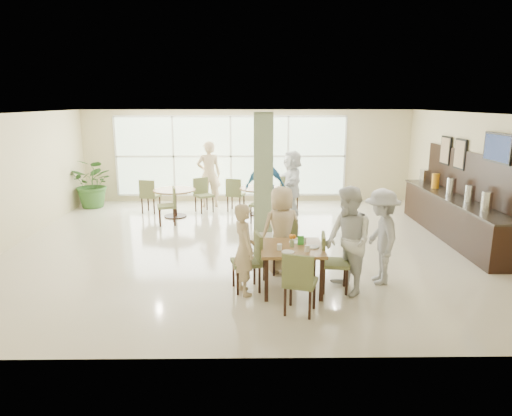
{
  "coord_description": "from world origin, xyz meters",
  "views": [
    {
      "loc": [
        0.1,
        -9.47,
        3.04
      ],
      "look_at": [
        0.2,
        -1.2,
        1.1
      ],
      "focal_mm": 32.0,
      "sensor_mm": 36.0,
      "label": 1
    }
  ],
  "objects_px": {
    "round_table_right": "(261,194)",
    "adult_standing": "(209,174)",
    "potted_plant": "(94,183)",
    "main_table": "(292,252)",
    "teen_right": "(348,241)",
    "teen_standing": "(381,237)",
    "round_table_left": "(175,196)",
    "teen_far": "(282,229)",
    "buffet_counter": "(453,214)",
    "teen_left": "(244,249)",
    "adult_a": "(265,187)",
    "adult_b": "(292,183)"
  },
  "relations": [
    {
      "from": "round_table_right",
      "to": "adult_standing",
      "type": "relative_size",
      "value": 0.6
    },
    {
      "from": "round_table_right",
      "to": "potted_plant",
      "type": "height_order",
      "value": "potted_plant"
    },
    {
      "from": "main_table",
      "to": "teen_right",
      "type": "height_order",
      "value": "teen_right"
    },
    {
      "from": "main_table",
      "to": "teen_right",
      "type": "relative_size",
      "value": 0.58
    },
    {
      "from": "teen_standing",
      "to": "adult_standing",
      "type": "height_order",
      "value": "adult_standing"
    },
    {
      "from": "teen_standing",
      "to": "round_table_left",
      "type": "bearing_deg",
      "value": -137.05
    },
    {
      "from": "potted_plant",
      "to": "teen_far",
      "type": "relative_size",
      "value": 0.91
    },
    {
      "from": "teen_far",
      "to": "teen_right",
      "type": "bearing_deg",
      "value": 116.08
    },
    {
      "from": "buffet_counter",
      "to": "adult_standing",
      "type": "xyz_separation_m",
      "value": [
        -5.81,
        3.19,
        0.42
      ]
    },
    {
      "from": "teen_left",
      "to": "teen_right",
      "type": "bearing_deg",
      "value": -109.93
    },
    {
      "from": "main_table",
      "to": "potted_plant",
      "type": "xyz_separation_m",
      "value": [
        -5.23,
        6.1,
        0.05
      ]
    },
    {
      "from": "round_table_right",
      "to": "potted_plant",
      "type": "relative_size",
      "value": 0.8
    },
    {
      "from": "teen_right",
      "to": "adult_standing",
      "type": "height_order",
      "value": "adult_standing"
    },
    {
      "from": "teen_left",
      "to": "teen_right",
      "type": "xyz_separation_m",
      "value": [
        1.66,
        0.0,
        0.13
      ]
    },
    {
      "from": "round_table_left",
      "to": "round_table_right",
      "type": "height_order",
      "value": "same"
    },
    {
      "from": "teen_left",
      "to": "main_table",
      "type": "bearing_deg",
      "value": -102.44
    },
    {
      "from": "buffet_counter",
      "to": "round_table_left",
      "type": "bearing_deg",
      "value": 163.28
    },
    {
      "from": "adult_a",
      "to": "adult_standing",
      "type": "relative_size",
      "value": 0.94
    },
    {
      "from": "buffet_counter",
      "to": "potted_plant",
      "type": "distance_m",
      "value": 9.69
    },
    {
      "from": "teen_left",
      "to": "teen_right",
      "type": "relative_size",
      "value": 0.85
    },
    {
      "from": "main_table",
      "to": "teen_far",
      "type": "xyz_separation_m",
      "value": [
        -0.11,
        0.88,
        0.13
      ]
    },
    {
      "from": "adult_b",
      "to": "teen_left",
      "type": "bearing_deg",
      "value": -15.33
    },
    {
      "from": "teen_left",
      "to": "adult_b",
      "type": "relative_size",
      "value": 0.85
    },
    {
      "from": "teen_far",
      "to": "teen_right",
      "type": "relative_size",
      "value": 0.9
    },
    {
      "from": "main_table",
      "to": "teen_standing",
      "type": "xyz_separation_m",
      "value": [
        1.53,
        0.32,
        0.15
      ]
    },
    {
      "from": "round_table_left",
      "to": "potted_plant",
      "type": "height_order",
      "value": "potted_plant"
    },
    {
      "from": "teen_left",
      "to": "teen_standing",
      "type": "relative_size",
      "value": 0.91
    },
    {
      "from": "teen_standing",
      "to": "adult_b",
      "type": "relative_size",
      "value": 0.93
    },
    {
      "from": "main_table",
      "to": "teen_standing",
      "type": "relative_size",
      "value": 0.62
    },
    {
      "from": "potted_plant",
      "to": "teen_standing",
      "type": "relative_size",
      "value": 0.88
    },
    {
      "from": "main_table",
      "to": "teen_standing",
      "type": "height_order",
      "value": "teen_standing"
    },
    {
      "from": "teen_right",
      "to": "teen_standing",
      "type": "distance_m",
      "value": 0.77
    },
    {
      "from": "teen_left",
      "to": "adult_standing",
      "type": "height_order",
      "value": "adult_standing"
    },
    {
      "from": "teen_left",
      "to": "teen_far",
      "type": "distance_m",
      "value": 1.18
    },
    {
      "from": "teen_standing",
      "to": "adult_a",
      "type": "relative_size",
      "value": 0.9
    },
    {
      "from": "adult_standing",
      "to": "teen_left",
      "type": "bearing_deg",
      "value": 89.31
    },
    {
      "from": "round_table_left",
      "to": "round_table_right",
      "type": "distance_m",
      "value": 2.32
    },
    {
      "from": "round_table_left",
      "to": "teen_far",
      "type": "relative_size",
      "value": 0.71
    },
    {
      "from": "teen_right",
      "to": "adult_standing",
      "type": "bearing_deg",
      "value": -172.56
    },
    {
      "from": "adult_a",
      "to": "adult_standing",
      "type": "distance_m",
      "value": 2.36
    },
    {
      "from": "teen_left",
      "to": "teen_standing",
      "type": "distance_m",
      "value": 2.34
    },
    {
      "from": "buffet_counter",
      "to": "adult_a",
      "type": "height_order",
      "value": "buffet_counter"
    },
    {
      "from": "adult_a",
      "to": "main_table",
      "type": "bearing_deg",
      "value": -107.58
    },
    {
      "from": "buffet_counter",
      "to": "teen_left",
      "type": "bearing_deg",
      "value": -146.96
    },
    {
      "from": "teen_far",
      "to": "adult_standing",
      "type": "xyz_separation_m",
      "value": [
        -1.77,
        5.27,
        0.18
      ]
    },
    {
      "from": "adult_standing",
      "to": "adult_a",
      "type": "bearing_deg",
      "value": 121.45
    },
    {
      "from": "teen_far",
      "to": "potted_plant",
      "type": "bearing_deg",
      "value": -64.97
    },
    {
      "from": "potted_plant",
      "to": "adult_b",
      "type": "height_order",
      "value": "adult_b"
    },
    {
      "from": "teen_far",
      "to": "adult_b",
      "type": "distance_m",
      "value": 4.41
    },
    {
      "from": "potted_plant",
      "to": "teen_right",
      "type": "xyz_separation_m",
      "value": [
        6.12,
        -6.2,
        0.16
      ]
    }
  ]
}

